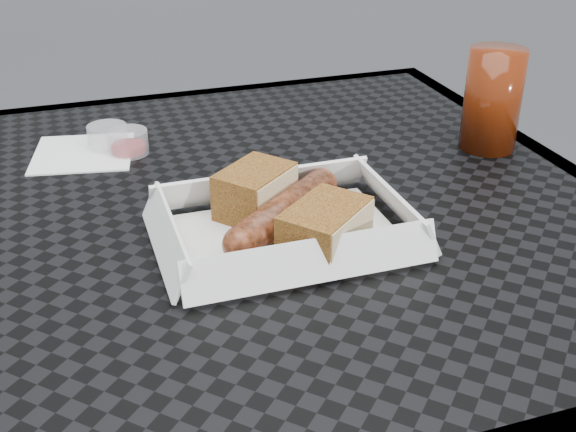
% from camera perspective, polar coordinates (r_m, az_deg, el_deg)
% --- Properties ---
extents(patio_table, '(0.80, 0.80, 0.74)m').
position_cam_1_polar(patio_table, '(0.82, -2.65, -3.63)').
color(patio_table, black).
rests_on(patio_table, ground).
extents(food_tray, '(0.22, 0.15, 0.00)m').
position_cam_1_polar(food_tray, '(0.72, -0.25, -1.61)').
color(food_tray, white).
rests_on(food_tray, patio_table).
extents(bratwurst, '(0.15, 0.13, 0.03)m').
position_cam_1_polar(bratwurst, '(0.72, -0.32, 0.33)').
color(bratwurst, brown).
rests_on(bratwurst, food_tray).
extents(bread_near, '(0.10, 0.09, 0.05)m').
position_cam_1_polar(bread_near, '(0.75, -2.62, 1.97)').
color(bread_near, brown).
rests_on(bread_near, food_tray).
extents(bread_far, '(0.10, 0.10, 0.04)m').
position_cam_1_polar(bread_far, '(0.68, 2.93, -0.95)').
color(bread_far, brown).
rests_on(bread_far, food_tray).
extents(veg_garnish, '(0.03, 0.03, 0.00)m').
position_cam_1_polar(veg_garnish, '(0.70, 4.52, -2.37)').
color(veg_garnish, '#EC550A').
rests_on(veg_garnish, food_tray).
extents(napkin, '(0.14, 0.14, 0.00)m').
position_cam_1_polar(napkin, '(0.94, -15.88, 4.81)').
color(napkin, white).
rests_on(napkin, patio_table).
extents(condiment_cup_sauce, '(0.05, 0.05, 0.03)m').
position_cam_1_polar(condiment_cup_sauce, '(0.93, -12.53, 5.72)').
color(condiment_cup_sauce, '#950A0B').
rests_on(condiment_cup_sauce, patio_table).
extents(condiment_cup_empty, '(0.05, 0.05, 0.03)m').
position_cam_1_polar(condiment_cup_empty, '(0.95, -14.06, 6.09)').
color(condiment_cup_empty, silver).
rests_on(condiment_cup_empty, patio_table).
extents(drink_glass, '(0.07, 0.07, 0.13)m').
position_cam_1_polar(drink_glass, '(0.94, 15.86, 8.84)').
color(drink_glass, '#531907').
rests_on(drink_glass, patio_table).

